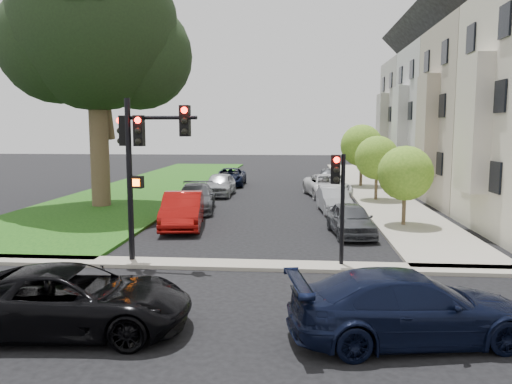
# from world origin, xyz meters

# --- Properties ---
(ground) EXTENTS (140.00, 140.00, 0.00)m
(ground) POSITION_xyz_m (0.00, 0.00, 0.00)
(ground) COLOR black
(ground) RESTS_ON ground
(grass_strip) EXTENTS (8.00, 44.00, 0.12)m
(grass_strip) POSITION_xyz_m (-9.00, 24.00, 0.06)
(grass_strip) COLOR #123E10
(grass_strip) RESTS_ON ground
(sidewalk_right) EXTENTS (3.50, 44.00, 0.12)m
(sidewalk_right) POSITION_xyz_m (6.75, 24.00, 0.06)
(sidewalk_right) COLOR #9F9685
(sidewalk_right) RESTS_ON ground
(sidewalk_cross) EXTENTS (60.00, 1.00, 0.12)m
(sidewalk_cross) POSITION_xyz_m (0.00, 2.00, 0.06)
(sidewalk_cross) COLOR #9F9685
(sidewalk_cross) RESTS_ON ground
(house_b) EXTENTS (7.70, 7.55, 15.97)m
(house_b) POSITION_xyz_m (12.45, 15.50, 6.93)
(house_b) COLOR tan
(house_b) RESTS_ON ground
(house_c) EXTENTS (7.70, 7.55, 15.97)m
(house_c) POSITION_xyz_m (12.45, 23.00, 6.93)
(house_c) COLOR #ABABAB
(house_c) RESTS_ON ground
(house_d) EXTENTS (7.70, 7.55, 15.97)m
(house_d) POSITION_xyz_m (12.45, 30.50, 6.93)
(house_d) COLOR #A79F91
(house_d) RESTS_ON ground
(eucalyptus) EXTENTS (9.96, 9.04, 14.11)m
(eucalyptus) POSITION_xyz_m (-9.32, 13.25, 9.64)
(eucalyptus) COLOR brown
(eucalyptus) RESTS_ON ground
(small_tree_a) EXTENTS (2.40, 2.40, 3.59)m
(small_tree_a) POSITION_xyz_m (6.20, 8.93, 2.39)
(small_tree_a) COLOR brown
(small_tree_a) RESTS_ON ground
(small_tree_b) EXTENTS (2.61, 2.61, 3.91)m
(small_tree_b) POSITION_xyz_m (6.20, 16.88, 2.60)
(small_tree_b) COLOR brown
(small_tree_b) RESTS_ON ground
(small_tree_c) EXTENTS (3.09, 3.09, 4.64)m
(small_tree_c) POSITION_xyz_m (6.20, 24.18, 3.09)
(small_tree_c) COLOR brown
(small_tree_c) RESTS_ON ground
(traffic_signal_main) EXTENTS (2.58, 0.67, 5.27)m
(traffic_signal_main) POSITION_xyz_m (-3.39, 2.23, 3.63)
(traffic_signal_main) COLOR black
(traffic_signal_main) RESTS_ON ground
(traffic_signal_secondary) EXTENTS (0.46, 0.37, 3.55)m
(traffic_signal_secondary) POSITION_xyz_m (2.79, 2.19, 2.48)
(traffic_signal_secondary) COLOR black
(traffic_signal_secondary) RESTS_ON ground
(car_cross_near) EXTENTS (5.25, 2.76, 1.41)m
(car_cross_near) POSITION_xyz_m (-3.24, -3.30, 0.70)
(car_cross_near) COLOR black
(car_cross_near) RESTS_ON ground
(car_cross_far) EXTENTS (5.25, 2.90, 1.44)m
(car_cross_far) POSITION_xyz_m (3.83, -3.16, 0.72)
(car_cross_far) COLOR black
(car_cross_far) RESTS_ON ground
(car_parked_0) EXTENTS (1.98, 4.02, 1.32)m
(car_parked_0) POSITION_xyz_m (3.70, 7.05, 0.66)
(car_parked_0) COLOR #3F4247
(car_parked_0) RESTS_ON ground
(car_parked_1) EXTENTS (1.74, 4.01, 1.28)m
(car_parked_1) POSITION_xyz_m (3.40, 12.59, 0.64)
(car_parked_1) COLOR #999BA0
(car_parked_1) RESTS_ON ground
(car_parked_2) EXTENTS (3.20, 5.47, 1.43)m
(car_parked_2) POSITION_xyz_m (3.40, 18.61, 0.72)
(car_parked_2) COLOR silver
(car_parked_2) RESTS_ON ground
(car_parked_3) EXTENTS (2.06, 4.57, 1.52)m
(car_parked_3) POSITION_xyz_m (3.87, 23.33, 0.76)
(car_parked_3) COLOR #3F4247
(car_parked_3) RESTS_ON ground
(car_parked_5) EXTENTS (2.30, 4.90, 1.55)m
(car_parked_5) POSITION_xyz_m (-3.48, 8.01, 0.78)
(car_parked_5) COLOR maroon
(car_parked_5) RESTS_ON ground
(car_parked_6) EXTENTS (2.58, 5.09, 1.42)m
(car_parked_6) POSITION_xyz_m (-3.84, 12.46, 0.71)
(car_parked_6) COLOR #3F4247
(car_parked_6) RESTS_ON ground
(car_parked_7) EXTENTS (1.77, 4.35, 1.48)m
(car_parked_7) POSITION_xyz_m (-3.51, 18.63, 0.74)
(car_parked_7) COLOR #999BA0
(car_parked_7) RESTS_ON ground
(car_parked_8) EXTENTS (2.34, 4.86, 1.34)m
(car_parked_8) POSITION_xyz_m (-3.63, 24.38, 0.67)
(car_parked_8) COLOR black
(car_parked_8) RESTS_ON ground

